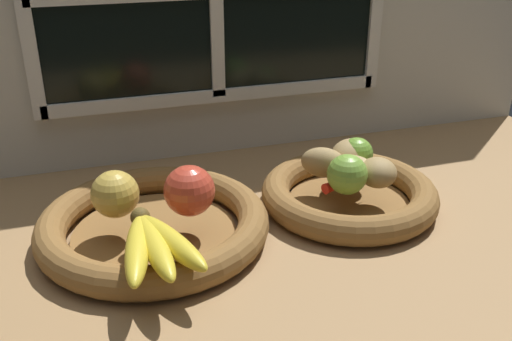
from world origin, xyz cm
name	(u,v)px	position (x,y,z in cm)	size (l,w,h in cm)	color
ground_plane	(265,227)	(0.00, 0.00, -1.50)	(140.00, 90.00, 3.00)	#9E774C
back_wall	(213,8)	(0.00, 29.77, 27.88)	(140.00, 4.60, 55.00)	silver
fruit_bowl_left	(154,224)	(-17.21, 0.14, 2.11)	(33.99, 33.99, 4.58)	brown
fruit_bowl_right	(349,194)	(14.46, 0.14, 2.12)	(28.50, 28.50, 4.58)	brown
apple_red_right	(189,191)	(-12.15, -2.67, 8.23)	(7.31, 7.31, 7.31)	#CC422D
apple_golden_left	(115,194)	(-22.20, 0.15, 7.97)	(6.78, 6.78, 6.78)	gold
banana_bunch_front	(154,244)	(-18.69, -11.72, 6.09)	(11.36, 17.47, 3.02)	yellow
potato_oblong	(323,163)	(10.96, 2.87, 7.03)	(7.39, 4.64, 4.91)	#A38451
potato_back	(350,154)	(16.40, 4.42, 7.10)	(7.49, 5.85, 5.04)	#A38451
potato_large	(351,168)	(14.46, 0.14, 6.70)	(8.22, 5.62, 4.24)	tan
potato_small	(378,173)	(17.57, -2.97, 6.89)	(6.18, 5.96, 4.63)	#A38451
lime_near	(347,174)	(11.95, -3.62, 7.69)	(6.22, 6.22, 6.22)	#7AAD3D
lime_far	(357,154)	(17.39, 3.91, 7.31)	(5.46, 5.46, 5.46)	#6B9E33
chili_pepper	(349,180)	(13.63, -1.31, 5.42)	(1.68, 1.68, 10.56)	red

